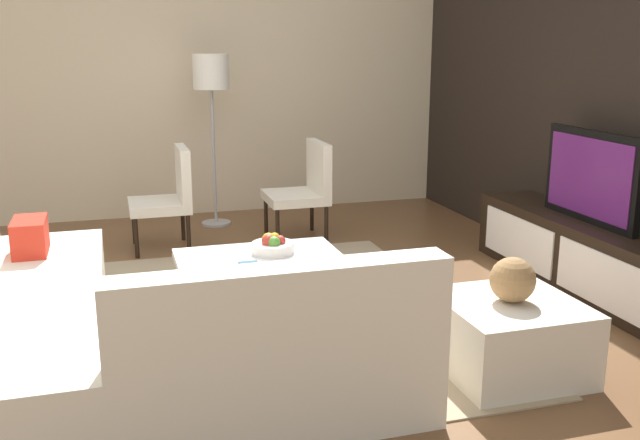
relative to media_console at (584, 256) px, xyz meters
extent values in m
plane|color=brown|center=(0.00, -2.40, -0.25)|extent=(14.00, 14.00, 0.00)
cube|color=black|center=(0.00, 0.30, 1.15)|extent=(6.40, 0.12, 2.80)
cube|color=beige|center=(-3.20, -2.20, 1.15)|extent=(0.12, 5.20, 2.80)
cube|color=tan|center=(-0.10, -2.40, -0.24)|extent=(3.02, 2.76, 0.01)
cube|color=black|center=(0.00, 0.00, 0.00)|extent=(2.16, 0.45, 0.50)
cube|color=white|center=(-0.50, -0.23, 0.00)|extent=(0.91, 0.01, 0.35)
cube|color=white|center=(0.50, -0.23, 0.00)|extent=(0.91, 0.01, 0.35)
cube|color=black|center=(0.00, 0.00, 0.57)|extent=(0.96, 0.05, 0.64)
cube|color=#591E66|center=(0.00, -0.03, 0.57)|extent=(0.86, 0.01, 0.54)
cube|color=silver|center=(0.20, -3.70, -0.04)|extent=(2.50, 0.85, 0.43)
cube|color=silver|center=(1.03, -2.53, -0.04)|extent=(0.85, 1.49, 0.43)
cube|color=silver|center=(1.36, -2.53, 0.38)|extent=(0.18, 1.49, 0.39)
cube|color=red|center=(-0.55, -3.70, 0.29)|extent=(0.36, 0.20, 0.22)
cube|color=red|center=(1.03, -2.16, 0.21)|extent=(0.60, 0.44, 0.06)
cube|color=black|center=(-0.10, -2.30, -0.08)|extent=(0.75, 0.85, 0.33)
cube|color=white|center=(-0.10, -2.30, 0.10)|extent=(0.94, 1.06, 0.05)
cylinder|color=black|center=(-2.14, -3.02, -0.06)|extent=(0.04, 0.04, 0.38)
cylinder|color=black|center=(-1.69, -3.02, -0.06)|extent=(0.04, 0.04, 0.38)
cylinder|color=black|center=(-2.14, -2.60, -0.06)|extent=(0.04, 0.04, 0.38)
cylinder|color=black|center=(-1.69, -2.60, -0.06)|extent=(0.04, 0.04, 0.38)
cube|color=silver|center=(-1.92, -2.81, 0.13)|extent=(0.53, 0.50, 0.08)
cube|color=silver|center=(-1.92, -2.60, 0.40)|extent=(0.53, 0.08, 0.45)
cylinder|color=#A5A5AA|center=(-2.62, -2.23, -0.24)|extent=(0.28, 0.28, 0.02)
cylinder|color=#A5A5AA|center=(-2.62, -2.23, 0.41)|extent=(0.03, 0.03, 1.28)
cylinder|color=white|center=(-2.62, -2.23, 1.21)|extent=(0.33, 0.33, 0.32)
cube|color=silver|center=(1.01, -1.21, -0.05)|extent=(0.70, 0.70, 0.40)
cylinder|color=silver|center=(-0.28, -2.20, 0.17)|extent=(0.28, 0.28, 0.07)
sphere|color=#4C8C33|center=(-0.23, -2.20, 0.22)|extent=(0.08, 0.08, 0.08)
sphere|color=#B23326|center=(-0.26, -2.15, 0.21)|extent=(0.07, 0.07, 0.07)
sphere|color=gold|center=(-0.33, -2.17, 0.21)|extent=(0.07, 0.07, 0.07)
sphere|color=gold|center=(-0.30, -2.22, 0.22)|extent=(0.09, 0.09, 0.09)
sphere|color=#B23326|center=(-0.26, -2.23, 0.22)|extent=(0.09, 0.09, 0.09)
cylinder|color=black|center=(-2.13, -1.84, -0.06)|extent=(0.04, 0.04, 0.38)
cylinder|color=black|center=(-1.67, -1.84, -0.06)|extent=(0.04, 0.04, 0.38)
cylinder|color=black|center=(-2.13, -1.40, -0.06)|extent=(0.04, 0.04, 0.38)
cylinder|color=black|center=(-1.67, -1.40, -0.06)|extent=(0.04, 0.04, 0.38)
cube|color=silver|center=(-1.90, -1.62, 0.13)|extent=(0.54, 0.52, 0.08)
cube|color=silver|center=(-1.90, -1.40, 0.40)|extent=(0.54, 0.08, 0.45)
sphere|color=#997247|center=(1.01, -1.21, 0.27)|extent=(0.24, 0.24, 0.24)
cube|color=#CCB78C|center=(0.12, -2.41, 0.14)|extent=(0.18, 0.14, 0.03)
cube|color=#2D516B|center=(0.11, -2.42, 0.17)|extent=(0.20, 0.11, 0.03)
camera|label=1|loc=(4.10, -3.18, 1.48)|focal=39.93mm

